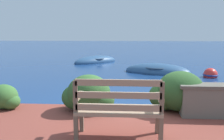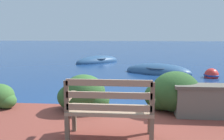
# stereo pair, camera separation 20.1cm
# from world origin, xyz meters

# --- Properties ---
(ground_plane) EXTENTS (80.00, 80.00, 0.00)m
(ground_plane) POSITION_xyz_m (0.00, 0.00, 0.00)
(ground_plane) COLOR navy
(park_bench) EXTENTS (1.26, 0.48, 0.93)m
(park_bench) POSITION_xyz_m (-0.12, -1.68, 0.70)
(park_bench) COLOR brown
(park_bench) RESTS_ON patio_terrace
(hedge_clump_far_left) EXTENTS (0.74, 0.53, 0.50)m
(hedge_clump_far_left) POSITION_xyz_m (-2.54, -0.36, 0.44)
(hedge_clump_far_left) COLOR #38662D
(hedge_clump_far_left) RESTS_ON patio_terrace
(hedge_clump_left) EXTENTS (1.07, 0.77, 0.73)m
(hedge_clump_left) POSITION_xyz_m (-0.78, -0.38, 0.54)
(hedge_clump_left) COLOR #2D5628
(hedge_clump_left) RESTS_ON patio_terrace
(hedge_clump_centre) EXTENTS (1.18, 0.85, 0.80)m
(hedge_clump_centre) POSITION_xyz_m (1.02, -0.27, 0.57)
(hedge_clump_centre) COLOR #284C23
(hedge_clump_centre) RESTS_ON patio_terrace
(rowboat_nearest) EXTENTS (3.07, 2.07, 0.72)m
(rowboat_nearest) POSITION_xyz_m (1.27, 5.60, 0.06)
(rowboat_nearest) COLOR #2D517A
(rowboat_nearest) RESTS_ON ground_plane
(rowboat_mid) EXTENTS (2.71, 2.64, 0.68)m
(rowboat_mid) POSITION_xyz_m (-1.86, 9.01, 0.06)
(rowboat_mid) COLOR #2D517A
(rowboat_mid) RESTS_ON ground_plane
(mooring_buoy) EXTENTS (0.59, 0.59, 0.54)m
(mooring_buoy) POSITION_xyz_m (3.24, 4.70, 0.09)
(mooring_buoy) COLOR red
(mooring_buoy) RESTS_ON ground_plane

